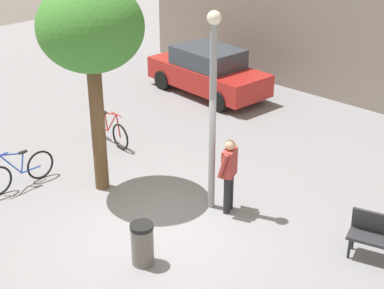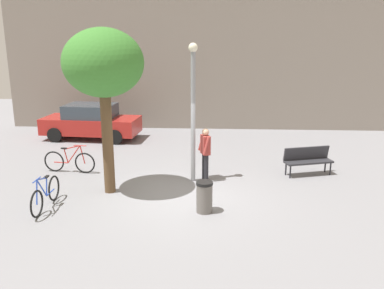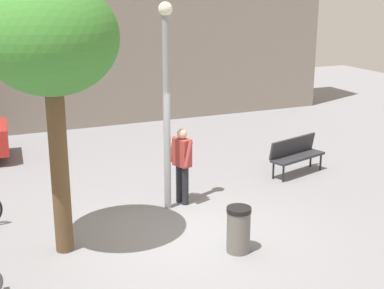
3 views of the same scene
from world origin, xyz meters
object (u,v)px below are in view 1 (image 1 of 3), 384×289
(person_by_lamppost, at_px, (229,171))
(parked_car_red, at_px, (208,71))
(lamppost, at_px, (213,101))
(plaza_tree, at_px, (91,30))
(bicycle_red, at_px, (109,129))
(bicycle_blue, at_px, (19,172))
(trash_bin, at_px, (142,244))

(person_by_lamppost, relative_size, parked_car_red, 0.39)
(lamppost, relative_size, parked_car_red, 0.99)
(plaza_tree, relative_size, bicycle_red, 2.60)
(bicycle_blue, height_order, bicycle_red, same)
(lamppost, height_order, person_by_lamppost, lamppost)
(bicycle_blue, distance_m, bicycle_red, 2.98)
(lamppost, distance_m, trash_bin, 3.15)
(bicycle_blue, bearing_deg, bicycle_red, 97.56)
(lamppost, distance_m, person_by_lamppost, 1.53)
(lamppost, xyz_separation_m, person_by_lamppost, (0.38, 0.12, -1.48))
(lamppost, bearing_deg, person_by_lamppost, 17.31)
(lamppost, bearing_deg, bicycle_red, 172.17)
(bicycle_red, xyz_separation_m, parked_car_red, (-0.63, 4.65, 0.39))
(trash_bin, bearing_deg, plaza_tree, 155.50)
(person_by_lamppost, distance_m, parked_car_red, 7.28)
(bicycle_red, bearing_deg, lamppost, -7.83)
(person_by_lamppost, xyz_separation_m, bicycle_red, (-4.56, 0.46, -0.58))
(bicycle_red, distance_m, trash_bin, 5.47)
(lamppost, distance_m, parked_car_red, 7.30)
(person_by_lamppost, distance_m, bicycle_blue, 4.89)
(person_by_lamppost, height_order, parked_car_red, person_by_lamppost)
(plaza_tree, bearing_deg, trash_bin, -24.50)
(lamppost, height_order, plaza_tree, plaza_tree)
(lamppost, height_order, bicycle_red, lamppost)
(parked_car_red, relative_size, trash_bin, 5.18)
(plaza_tree, height_order, bicycle_red, plaza_tree)
(bicycle_blue, xyz_separation_m, parked_car_red, (-1.02, 7.61, 0.39))
(lamppost, relative_size, plaza_tree, 0.91)
(person_by_lamppost, height_order, trash_bin, person_by_lamppost)
(plaza_tree, bearing_deg, person_by_lamppost, 23.65)
(plaza_tree, xyz_separation_m, trash_bin, (2.81, -1.28, -3.26))
(plaza_tree, distance_m, parked_car_red, 7.36)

